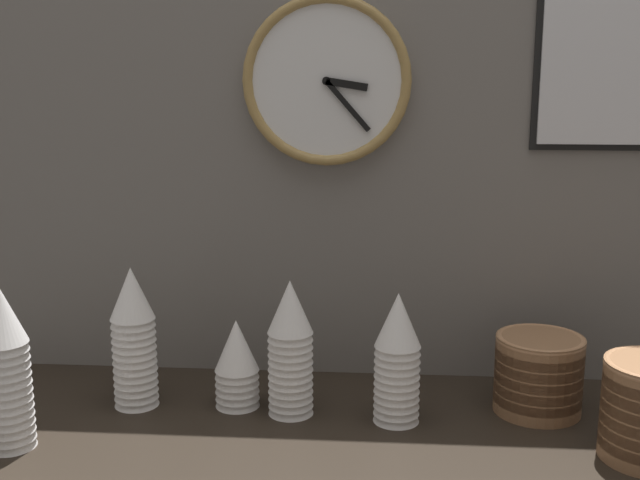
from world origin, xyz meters
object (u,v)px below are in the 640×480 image
at_px(cup_stack_far_left, 5,367).
at_px(cup_stack_center, 290,348).
at_px(cup_stack_center_right, 397,358).
at_px(bowl_stack_right, 539,372).
at_px(menu_board, 637,14).
at_px(cup_stack_left, 134,337).
at_px(cup_stack_center_left, 237,363).
at_px(wall_clock, 327,81).

bearing_deg(cup_stack_far_left, cup_stack_center, 20.22).
bearing_deg(cup_stack_center, cup_stack_center_right, -5.39).
xyz_separation_m(cup_stack_far_left, bowl_stack_right, (0.90, 0.21, -0.06)).
bearing_deg(cup_stack_center, menu_board, 17.77).
height_order(cup_stack_center_right, bowl_stack_right, cup_stack_center_right).
height_order(cup_stack_center_right, menu_board, menu_board).
bearing_deg(bowl_stack_right, cup_stack_center_right, -166.54).
distance_m(cup_stack_center_right, bowl_stack_right, 0.27).
distance_m(cup_stack_left, bowl_stack_right, 0.74).
height_order(cup_stack_center_left, cup_stack_far_left, cup_stack_far_left).
xyz_separation_m(cup_stack_center_left, bowl_stack_right, (0.55, 0.02, -0.01)).
height_order(cup_stack_left, menu_board, menu_board).
bearing_deg(cup_stack_left, cup_stack_center_left, 3.01).
bearing_deg(bowl_stack_right, cup_stack_left, -177.79).
distance_m(cup_stack_center, wall_clock, 0.50).
xyz_separation_m(cup_stack_center_right, menu_board, (0.43, 0.22, 0.59)).
bearing_deg(menu_board, cup_stack_left, -168.64).
bearing_deg(wall_clock, cup_stack_center_left, -133.30).
relative_size(cup_stack_left, cup_stack_far_left, 0.95).
distance_m(cup_stack_left, wall_clock, 0.60).
bearing_deg(wall_clock, cup_stack_far_left, -144.72).
bearing_deg(cup_stack_center_right, bowl_stack_right, 13.46).
distance_m(cup_stack_center, bowl_stack_right, 0.45).
distance_m(cup_stack_center_right, cup_stack_center_left, 0.30).
distance_m(cup_stack_center_right, cup_stack_far_left, 0.66).
xyz_separation_m(cup_stack_left, wall_clock, (0.34, 0.17, 0.46)).
relative_size(cup_stack_center_right, menu_board, 0.48).
distance_m(cup_stack_far_left, cup_stack_center, 0.48).
bearing_deg(cup_stack_center, cup_stack_center_left, 166.19).
distance_m(cup_stack_center, menu_board, 0.87).
relative_size(cup_stack_center_right, cup_stack_left, 0.89).
xyz_separation_m(cup_stack_left, bowl_stack_right, (0.74, 0.03, -0.06)).
distance_m(cup_stack_center_right, menu_board, 0.76).
relative_size(cup_stack_center_left, bowl_stack_right, 1.05).
height_order(cup_stack_center_right, cup_stack_center_left, cup_stack_center_right).
bearing_deg(bowl_stack_right, cup_stack_far_left, -166.88).
xyz_separation_m(cup_stack_center_right, cup_stack_center_left, (-0.29, 0.04, -0.03)).
height_order(cup_stack_left, wall_clock, wall_clock).
distance_m(cup_stack_left, menu_board, 1.09).
bearing_deg(cup_stack_center, cup_stack_left, 176.99).
bearing_deg(cup_stack_far_left, cup_stack_center_right, 12.98).
height_order(cup_stack_center_right, cup_stack_center, cup_stack_center).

